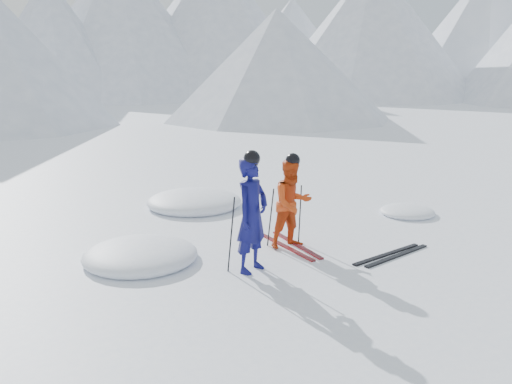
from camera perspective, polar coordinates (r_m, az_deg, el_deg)
ground at (r=10.63m, az=10.96°, el=-4.90°), size 160.00×160.00×0.00m
mountain_range at (r=44.55m, az=-16.92°, el=17.21°), size 106.15×62.94×15.53m
skier_blue at (r=8.62m, az=-0.42°, el=-2.45°), size 0.80×0.68×1.87m
skier_red at (r=9.82m, az=3.82°, el=-1.23°), size 0.84×0.68×1.63m
pole_blue_left at (r=8.69m, az=-2.63°, el=-4.49°), size 0.12×0.09×1.24m
pole_blue_right at (r=9.04m, az=0.07°, el=-3.76°), size 0.12×0.07×1.25m
pole_red_left at (r=9.92m, az=1.54°, el=-2.69°), size 0.11×0.09×1.09m
pole_red_right at (r=10.18m, az=4.65°, el=-2.31°), size 0.11×0.08×1.09m
ski_worn_left at (r=9.98m, az=3.20°, el=-5.79°), size 0.16×1.70×0.03m
ski_worn_right at (r=10.12m, az=4.30°, el=-5.54°), size 0.28×1.70×0.03m
ski_loose_a at (r=9.86m, az=13.60°, el=-6.39°), size 1.70×0.24×0.03m
ski_loose_b at (r=9.84m, az=14.64°, el=-6.51°), size 1.70×0.30×0.03m
snow_lumps at (r=11.54m, az=-6.14°, el=-3.27°), size 7.69×4.95×0.49m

